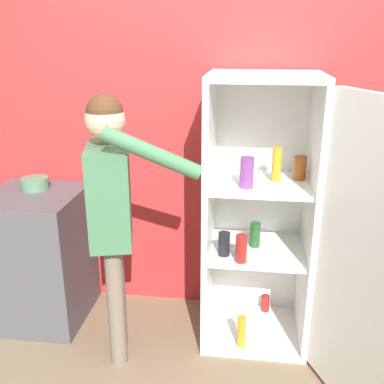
% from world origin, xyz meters
% --- Properties ---
extents(wall_back, '(7.00, 0.06, 2.55)m').
position_xyz_m(wall_back, '(0.00, 0.98, 1.27)').
color(wall_back, '#B72D2D').
rests_on(wall_back, ground_plane).
extents(refrigerator, '(0.97, 1.20, 1.72)m').
position_xyz_m(refrigerator, '(0.44, 0.54, 0.86)').
color(refrigerator, white).
rests_on(refrigerator, ground_plane).
extents(person, '(0.70, 0.52, 1.63)m').
position_xyz_m(person, '(-0.51, 0.30, 1.05)').
color(person, '#726656').
rests_on(person, ground_plane).
extents(counter, '(0.61, 0.62, 0.93)m').
position_xyz_m(counter, '(-1.16, 0.62, 0.46)').
color(counter, '#4C4C51').
rests_on(counter, ground_plane).
extents(bowl, '(0.18, 0.18, 0.08)m').
position_xyz_m(bowl, '(-1.18, 0.72, 0.97)').
color(bowl, '#517F5B').
rests_on(bowl, counter).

